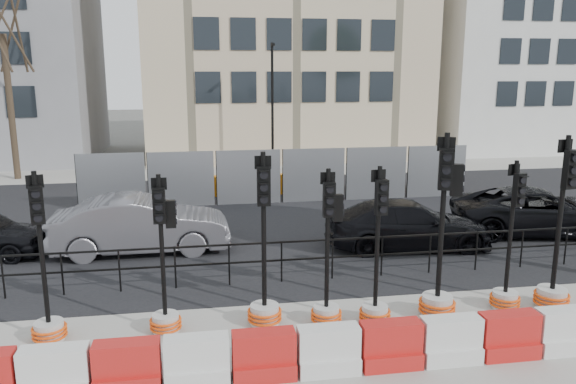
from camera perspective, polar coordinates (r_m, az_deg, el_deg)
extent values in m
plane|color=#51514C|center=(12.30, 5.85, -10.85)|extent=(120.00, 120.00, 0.00)
cube|color=gray|center=(9.74, 10.68, -17.57)|extent=(40.00, 6.00, 0.02)
cube|color=black|center=(18.78, 0.28, -2.49)|extent=(40.00, 14.00, 0.03)
cube|color=gray|center=(27.49, -2.87, 2.27)|extent=(40.00, 4.00, 0.02)
cube|color=silver|center=(38.65, 22.86, 16.16)|extent=(12.00, 9.00, 16.00)
cylinder|color=black|center=(13.50, -26.97, -7.77)|extent=(0.04, 0.04, 1.00)
cylinder|color=black|center=(13.18, -21.96, -7.77)|extent=(0.04, 0.04, 1.00)
cylinder|color=black|center=(12.97, -16.74, -7.71)|extent=(0.04, 0.04, 1.00)
cylinder|color=black|center=(12.86, -11.38, -7.59)|extent=(0.04, 0.04, 1.00)
cylinder|color=black|center=(12.86, -5.99, -7.40)|extent=(0.04, 0.04, 1.00)
cylinder|color=black|center=(12.98, -0.66, -7.14)|extent=(0.04, 0.04, 1.00)
cylinder|color=black|center=(13.20, 4.53, -6.84)|extent=(0.04, 0.04, 1.00)
cylinder|color=black|center=(13.53, 9.50, -6.49)|extent=(0.04, 0.04, 1.00)
cylinder|color=black|center=(13.95, 14.20, -6.12)|extent=(0.04, 0.04, 1.00)
cylinder|color=black|center=(14.46, 18.59, -5.74)|extent=(0.04, 0.04, 1.00)
cylinder|color=black|center=(15.05, 22.65, -5.35)|extent=(0.04, 0.04, 1.00)
cylinder|color=black|center=(15.71, 26.38, -4.97)|extent=(0.04, 0.04, 1.00)
cube|color=black|center=(13.05, 4.57, -4.85)|extent=(18.00, 0.04, 0.04)
cube|color=black|center=(13.19, 4.54, -6.63)|extent=(18.00, 0.04, 0.04)
cube|color=gray|center=(20.47, -17.50, 1.01)|extent=(2.30, 0.05, 2.00)
cylinder|color=black|center=(20.67, -20.66, 0.89)|extent=(0.05, 0.05, 2.00)
cube|color=gray|center=(20.27, -10.77, 1.26)|extent=(2.30, 0.05, 2.00)
cylinder|color=black|center=(20.33, -14.01, 1.14)|extent=(0.05, 0.05, 2.00)
cube|color=gray|center=(20.34, -4.00, 1.49)|extent=(2.30, 0.05, 2.00)
cylinder|color=black|center=(20.27, -7.24, 1.38)|extent=(0.05, 0.05, 2.00)
cube|color=gray|center=(20.70, 2.63, 1.70)|extent=(2.30, 0.05, 2.00)
cylinder|color=black|center=(20.49, -0.52, 1.60)|extent=(0.05, 0.05, 2.00)
cube|color=gray|center=(21.32, 8.95, 1.87)|extent=(2.30, 0.05, 2.00)
cylinder|color=black|center=(20.99, 5.97, 1.79)|extent=(0.05, 0.05, 2.00)
cube|color=gray|center=(22.19, 14.85, 2.02)|extent=(2.30, 0.05, 2.00)
cylinder|color=black|center=(21.74, 12.08, 1.95)|extent=(0.05, 0.05, 2.00)
cube|color=orange|center=(21.87, -11.68, 0.43)|extent=(1.00, 0.40, 0.80)
cube|color=orange|center=(21.87, -6.44, 0.61)|extent=(1.00, 0.40, 0.80)
cube|color=orange|center=(22.06, -1.25, 0.79)|extent=(1.00, 0.40, 0.80)
cube|color=orange|center=(22.42, 3.82, 0.95)|extent=(1.00, 0.40, 0.80)
cube|color=orange|center=(22.96, 8.69, 1.10)|extent=(1.00, 0.40, 0.80)
cube|color=orange|center=(23.65, 13.30, 1.24)|extent=(1.00, 0.40, 0.80)
cylinder|color=black|center=(26.20, -1.59, 8.37)|extent=(0.12, 0.12, 6.00)
cube|color=black|center=(25.91, -1.55, 14.74)|extent=(0.12, 0.50, 0.12)
cylinder|color=#473828|center=(27.61, -26.35, 7.62)|extent=(0.28, 0.28, 6.30)
cube|color=white|center=(9.42, -22.65, -15.74)|extent=(1.00, 0.35, 0.50)
cube|color=red|center=(9.42, -15.90, -17.98)|extent=(1.00, 0.50, 0.30)
cube|color=red|center=(9.23, -16.05, -15.83)|extent=(1.00, 0.35, 0.50)
cube|color=white|center=(9.35, -9.18, -17.88)|extent=(1.00, 0.50, 0.30)
cube|color=white|center=(9.16, -9.27, -15.72)|extent=(1.00, 0.35, 0.50)
cube|color=red|center=(9.40, -2.45, -17.56)|extent=(1.00, 0.50, 0.30)
cube|color=red|center=(9.21, -2.48, -15.40)|extent=(1.00, 0.35, 0.50)
cube|color=white|center=(9.56, 4.09, -17.02)|extent=(1.00, 0.50, 0.30)
cube|color=white|center=(9.37, 4.13, -14.89)|extent=(1.00, 0.35, 0.50)
cube|color=red|center=(9.84, 10.30, -16.31)|extent=(1.00, 0.50, 0.30)
cube|color=red|center=(9.65, 10.39, -14.22)|extent=(1.00, 0.35, 0.50)
cube|color=white|center=(10.21, 16.07, -15.48)|extent=(1.00, 0.50, 0.30)
cube|color=white|center=(10.03, 16.21, -13.45)|extent=(1.00, 0.35, 0.50)
cube|color=red|center=(10.68, 21.34, -14.59)|extent=(1.00, 0.50, 0.30)
cube|color=red|center=(10.51, 21.52, -12.63)|extent=(1.00, 0.35, 0.50)
cube|color=white|center=(11.22, 26.10, -13.67)|extent=(1.00, 0.50, 0.30)
cube|color=white|center=(11.06, 26.30, -11.80)|extent=(1.00, 0.35, 0.50)
cylinder|color=silver|center=(11.33, -23.07, -12.90)|extent=(0.51, 0.51, 0.38)
torus|color=#ED4B0C|center=(11.36, -23.04, -13.25)|extent=(0.62, 0.62, 0.05)
torus|color=#ED4B0C|center=(11.33, -23.07, -12.90)|extent=(0.62, 0.62, 0.05)
torus|color=#ED4B0C|center=(11.30, -23.11, -12.55)|extent=(0.62, 0.62, 0.05)
cylinder|color=black|center=(10.79, -23.76, -5.53)|extent=(0.09, 0.09, 2.86)
cube|color=black|center=(10.46, -24.16, -1.23)|extent=(0.25, 0.19, 0.67)
cylinder|color=black|center=(10.44, -24.06, -2.44)|extent=(0.15, 0.08, 0.14)
cylinder|color=black|center=(10.39, -24.16, -1.32)|extent=(0.15, 0.08, 0.14)
cylinder|color=black|center=(10.35, -24.26, -0.19)|extent=(0.15, 0.08, 0.14)
cube|color=black|center=(10.56, -24.34, 0.98)|extent=(0.28, 0.10, 0.23)
cylinder|color=silver|center=(11.03, -12.32, -12.89)|extent=(0.49, 0.49, 0.37)
torus|color=#ED4B0C|center=(11.06, -12.30, -13.23)|extent=(0.60, 0.60, 0.05)
torus|color=#ED4B0C|center=(11.03, -12.32, -12.89)|extent=(0.60, 0.60, 0.05)
torus|color=#ED4B0C|center=(11.00, -12.34, -12.54)|extent=(0.60, 0.60, 0.05)
cylinder|color=black|center=(10.49, -12.69, -5.62)|extent=(0.08, 0.08, 2.75)
cube|color=black|center=(10.17, -12.95, -1.39)|extent=(0.22, 0.13, 0.64)
cylinder|color=black|center=(10.15, -12.93, -2.59)|extent=(0.14, 0.05, 0.14)
cylinder|color=black|center=(10.10, -12.99, -1.48)|extent=(0.14, 0.05, 0.14)
cylinder|color=black|center=(10.05, -13.04, -0.37)|extent=(0.14, 0.05, 0.14)
cube|color=black|center=(10.25, -12.98, 0.82)|extent=(0.28, 0.03, 0.22)
cube|color=black|center=(10.30, -11.84, -2.20)|extent=(0.19, 0.12, 0.50)
cylinder|color=silver|center=(11.08, -2.40, -12.35)|extent=(0.55, 0.55, 0.41)
torus|color=#ED4B0C|center=(11.12, -2.39, -12.73)|extent=(0.67, 0.67, 0.05)
torus|color=#ED4B0C|center=(11.08, -2.40, -12.35)|extent=(0.67, 0.67, 0.05)
torus|color=#ED4B0C|center=(11.05, -2.40, -11.97)|extent=(0.67, 0.67, 0.05)
cylinder|color=black|center=(10.50, -2.48, -4.21)|extent=(0.09, 0.09, 3.07)
cube|color=black|center=(10.16, -2.48, 0.58)|extent=(0.25, 0.16, 0.72)
cylinder|color=black|center=(10.12, -2.44, -0.76)|extent=(0.16, 0.06, 0.15)
cylinder|color=black|center=(10.08, -2.45, 0.48)|extent=(0.16, 0.06, 0.15)
cylinder|color=black|center=(10.03, -2.46, 1.74)|extent=(0.16, 0.06, 0.15)
cube|color=black|center=(10.26, -2.57, 3.02)|extent=(0.31, 0.05, 0.25)
cylinder|color=silver|center=(11.13, 3.90, -12.36)|extent=(0.50, 0.50, 0.37)
torus|color=#ED4B0C|center=(11.16, 3.89, -12.71)|extent=(0.60, 0.60, 0.05)
torus|color=#ED4B0C|center=(11.13, 3.90, -12.36)|extent=(0.60, 0.60, 0.05)
torus|color=#ED4B0C|center=(11.10, 3.91, -12.01)|extent=(0.60, 0.60, 0.05)
cylinder|color=black|center=(10.60, 4.02, -5.05)|extent=(0.08, 0.08, 2.78)
cube|color=black|center=(10.27, 4.20, -0.79)|extent=(0.23, 0.14, 0.65)
cylinder|color=black|center=(10.25, 4.26, -1.99)|extent=(0.14, 0.05, 0.14)
cylinder|color=black|center=(10.20, 4.28, -0.88)|extent=(0.14, 0.05, 0.14)
cylinder|color=black|center=(10.15, 4.30, 0.24)|extent=(0.14, 0.05, 0.14)
cube|color=black|center=(10.35, 4.06, 1.42)|extent=(0.28, 0.04, 0.22)
cube|color=black|center=(10.45, 5.07, -1.61)|extent=(0.19, 0.13, 0.51)
cylinder|color=silver|center=(11.25, 8.80, -12.19)|extent=(0.51, 0.51, 0.38)
torus|color=#ED4B0C|center=(11.28, 8.79, -12.54)|extent=(0.61, 0.61, 0.05)
torus|color=#ED4B0C|center=(11.25, 8.80, -12.19)|extent=(0.61, 0.61, 0.05)
torus|color=#ED4B0C|center=(11.22, 8.82, -11.84)|extent=(0.61, 0.61, 0.05)
cylinder|color=black|center=(10.72, 9.07, -4.84)|extent=(0.08, 0.08, 2.82)
cube|color=black|center=(10.40, 9.48, -0.56)|extent=(0.24, 0.15, 0.66)
cylinder|color=black|center=(10.38, 9.61, -1.76)|extent=(0.15, 0.06, 0.14)
cylinder|color=black|center=(10.33, 9.66, -0.65)|extent=(0.15, 0.06, 0.14)
cylinder|color=black|center=(10.29, 9.70, 0.48)|extent=(0.15, 0.06, 0.14)
cube|color=black|center=(10.47, 9.17, 1.65)|extent=(0.28, 0.06, 0.23)
cylinder|color=silver|center=(11.78, 14.89, -11.13)|extent=(0.60, 0.60, 0.45)
torus|color=#ED4B0C|center=(11.82, 14.86, -11.52)|extent=(0.73, 0.73, 0.06)
torus|color=#ED4B0C|center=(11.78, 14.89, -11.13)|extent=(0.73, 0.73, 0.06)
torus|color=#ED4B0C|center=(11.75, 14.91, -10.73)|extent=(0.73, 0.73, 0.06)
cylinder|color=black|center=(11.20, 15.39, -2.71)|extent=(0.10, 0.10, 3.35)
cube|color=black|center=(10.86, 15.76, 2.24)|extent=(0.30, 0.23, 0.78)
cylinder|color=black|center=(10.82, 15.73, 0.87)|extent=(0.18, 0.11, 0.17)
cylinder|color=black|center=(10.77, 15.81, 2.15)|extent=(0.18, 0.11, 0.17)
cylinder|color=black|center=(10.73, 15.89, 3.44)|extent=(0.18, 0.11, 0.17)
cube|color=black|center=(10.99, 15.79, 4.71)|extent=(0.33, 0.14, 0.27)
cube|color=black|center=(11.05, 16.77, 1.17)|extent=(0.26, 0.21, 0.61)
cylinder|color=silver|center=(12.58, 21.15, -10.20)|extent=(0.51, 0.51, 0.38)
torus|color=#ED4B0C|center=(12.60, 21.12, -10.52)|extent=(0.61, 0.61, 0.05)
torus|color=#ED4B0C|center=(12.58, 21.15, -10.20)|extent=(0.61, 0.61, 0.05)
torus|color=#ED4B0C|center=(12.55, 21.18, -9.88)|extent=(0.61, 0.61, 0.05)
cylinder|color=black|center=(12.10, 21.70, -3.60)|extent=(0.08, 0.08, 2.82)
cube|color=black|center=(11.83, 22.41, 0.21)|extent=(0.25, 0.18, 0.66)
cylinder|color=black|center=(11.83, 22.59, -0.84)|extent=(0.15, 0.08, 0.14)
cylinder|color=black|center=(11.78, 22.68, 0.13)|extent=(0.15, 0.08, 0.14)
cylinder|color=black|center=(11.74, 22.76, 1.12)|extent=(0.15, 0.08, 0.14)
cube|color=black|center=(11.88, 21.98, 2.13)|extent=(0.28, 0.10, 0.23)
cylinder|color=silver|center=(12.97, 25.18, -9.73)|extent=(0.59, 0.59, 0.44)
torus|color=#ED4B0C|center=(13.00, 25.15, -10.09)|extent=(0.71, 0.71, 0.05)
torus|color=#ED4B0C|center=(12.97, 25.18, -9.73)|extent=(0.71, 0.71, 0.05)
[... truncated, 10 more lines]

